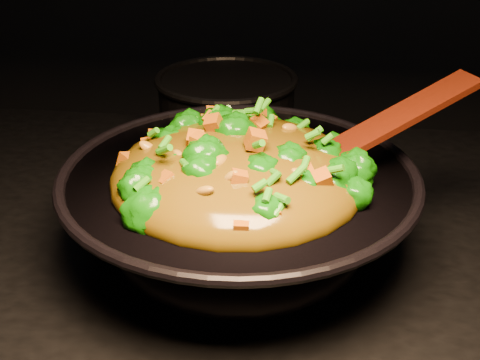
# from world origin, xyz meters

# --- Properties ---
(wok) EXTENTS (0.46, 0.46, 0.12)m
(wok) POSITION_xyz_m (0.01, -0.01, 0.96)
(wok) COLOR black
(wok) RESTS_ON stovetop
(stir_fry) EXTENTS (0.40, 0.40, 0.10)m
(stir_fry) POSITION_xyz_m (0.02, -0.03, 1.07)
(stir_fry) COLOR #126607
(stir_fry) RESTS_ON wok
(spatula) EXTENTS (0.27, 0.17, 0.12)m
(spatula) POSITION_xyz_m (0.17, 0.01, 1.07)
(spatula) COLOR #391409
(spatula) RESTS_ON wok
(back_pot) EXTENTS (0.24, 0.24, 0.13)m
(back_pot) POSITION_xyz_m (-0.05, 0.32, 0.97)
(back_pot) COLOR black
(back_pot) RESTS_ON stovetop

